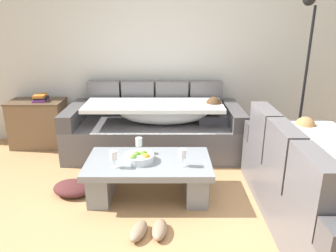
{
  "coord_description": "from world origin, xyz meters",
  "views": [
    {
      "loc": [
        -0.06,
        -2.29,
        1.68
      ],
      "look_at": [
        -0.05,
        1.06,
        0.55
      ],
      "focal_mm": 34.15,
      "sensor_mm": 36.0,
      "label": 1
    }
  ],
  "objects_px": {
    "couch_along_wall": "(156,128)",
    "side_cabinet": "(38,124)",
    "coffee_table": "(148,174)",
    "book_stack_on_cabinet": "(39,98)",
    "wine_glass_near_left": "(113,156)",
    "wine_glass_near_right": "(182,154)",
    "couch_near_window": "(320,187)",
    "fruit_bowl": "(139,157)",
    "floor_lamp": "(302,69)",
    "pair_of_shoes": "(148,230)",
    "wine_glass_far_back": "(138,143)",
    "crumpled_garment": "(72,188)"
  },
  "relations": [
    {
      "from": "couch_along_wall",
      "to": "side_cabinet",
      "type": "distance_m",
      "value": 1.64
    },
    {
      "from": "coffee_table",
      "to": "book_stack_on_cabinet",
      "type": "bearing_deg",
      "value": 138.71
    },
    {
      "from": "wine_glass_near_left",
      "to": "wine_glass_near_right",
      "type": "height_order",
      "value": "same"
    },
    {
      "from": "couch_near_window",
      "to": "fruit_bowl",
      "type": "height_order",
      "value": "couch_near_window"
    },
    {
      "from": "wine_glass_near_right",
      "to": "book_stack_on_cabinet",
      "type": "relative_size",
      "value": 0.74
    },
    {
      "from": "wine_glass_near_right",
      "to": "floor_lamp",
      "type": "height_order",
      "value": "floor_lamp"
    },
    {
      "from": "coffee_table",
      "to": "pair_of_shoes",
      "type": "xyz_separation_m",
      "value": [
        0.03,
        -0.62,
        -0.19
      ]
    },
    {
      "from": "coffee_table",
      "to": "wine_glass_near_left",
      "type": "distance_m",
      "value": 0.43
    },
    {
      "from": "fruit_bowl",
      "to": "pair_of_shoes",
      "type": "xyz_separation_m",
      "value": [
        0.12,
        -0.6,
        -0.38
      ]
    },
    {
      "from": "couch_along_wall",
      "to": "pair_of_shoes",
      "type": "xyz_separation_m",
      "value": [
        -0.01,
        -1.72,
        -0.29
      ]
    },
    {
      "from": "coffee_table",
      "to": "book_stack_on_cabinet",
      "type": "height_order",
      "value": "book_stack_on_cabinet"
    },
    {
      "from": "side_cabinet",
      "to": "fruit_bowl",
      "type": "bearing_deg",
      "value": -42.04
    },
    {
      "from": "fruit_bowl",
      "to": "wine_glass_far_back",
      "type": "height_order",
      "value": "wine_glass_far_back"
    },
    {
      "from": "wine_glass_near_left",
      "to": "floor_lamp",
      "type": "relative_size",
      "value": 0.09
    },
    {
      "from": "fruit_bowl",
      "to": "pair_of_shoes",
      "type": "bearing_deg",
      "value": -78.97
    },
    {
      "from": "couch_near_window",
      "to": "floor_lamp",
      "type": "xyz_separation_m",
      "value": [
        0.3,
        1.38,
        0.78
      ]
    },
    {
      "from": "wine_glass_near_right",
      "to": "pair_of_shoes",
      "type": "distance_m",
      "value": 0.73
    },
    {
      "from": "wine_glass_far_back",
      "to": "crumpled_garment",
      "type": "relative_size",
      "value": 0.42
    },
    {
      "from": "pair_of_shoes",
      "to": "wine_glass_near_left",
      "type": "bearing_deg",
      "value": 125.82
    },
    {
      "from": "crumpled_garment",
      "to": "couch_along_wall",
      "type": "bearing_deg",
      "value": 52.62
    },
    {
      "from": "side_cabinet",
      "to": "pair_of_shoes",
      "type": "bearing_deg",
      "value": -50.4
    },
    {
      "from": "fruit_bowl",
      "to": "wine_glass_far_back",
      "type": "relative_size",
      "value": 1.69
    },
    {
      "from": "couch_near_window",
      "to": "crumpled_garment",
      "type": "distance_m",
      "value": 2.31
    },
    {
      "from": "couch_near_window",
      "to": "floor_lamp",
      "type": "height_order",
      "value": "floor_lamp"
    },
    {
      "from": "wine_glass_near_left",
      "to": "pair_of_shoes",
      "type": "relative_size",
      "value": 0.5
    },
    {
      "from": "crumpled_garment",
      "to": "pair_of_shoes",
      "type": "bearing_deg",
      "value": -39.17
    },
    {
      "from": "couch_near_window",
      "to": "book_stack_on_cabinet",
      "type": "bearing_deg",
      "value": 59.46
    },
    {
      "from": "fruit_bowl",
      "to": "side_cabinet",
      "type": "xyz_separation_m",
      "value": [
        -1.5,
        1.35,
        -0.1
      ]
    },
    {
      "from": "pair_of_shoes",
      "to": "fruit_bowl",
      "type": "bearing_deg",
      "value": 101.03
    },
    {
      "from": "couch_along_wall",
      "to": "crumpled_garment",
      "type": "bearing_deg",
      "value": -127.38
    },
    {
      "from": "coffee_table",
      "to": "wine_glass_far_back",
      "type": "relative_size",
      "value": 7.23
    },
    {
      "from": "coffee_table",
      "to": "pair_of_shoes",
      "type": "relative_size",
      "value": 3.58
    },
    {
      "from": "wine_glass_far_back",
      "to": "floor_lamp",
      "type": "height_order",
      "value": "floor_lamp"
    },
    {
      "from": "wine_glass_near_right",
      "to": "wine_glass_near_left",
      "type": "bearing_deg",
      "value": -176.99
    },
    {
      "from": "wine_glass_far_back",
      "to": "side_cabinet",
      "type": "relative_size",
      "value": 0.23
    },
    {
      "from": "coffee_table",
      "to": "wine_glass_near_right",
      "type": "relative_size",
      "value": 7.23
    },
    {
      "from": "book_stack_on_cabinet",
      "to": "floor_lamp",
      "type": "distance_m",
      "value": 3.33
    },
    {
      "from": "coffee_table",
      "to": "side_cabinet",
      "type": "height_order",
      "value": "side_cabinet"
    },
    {
      "from": "fruit_bowl",
      "to": "couch_near_window",
      "type": "bearing_deg",
      "value": -15.0
    },
    {
      "from": "wine_glass_near_left",
      "to": "side_cabinet",
      "type": "height_order",
      "value": "side_cabinet"
    },
    {
      "from": "coffee_table",
      "to": "wine_glass_near_right",
      "type": "distance_m",
      "value": 0.43
    },
    {
      "from": "couch_near_window",
      "to": "pair_of_shoes",
      "type": "height_order",
      "value": "couch_near_window"
    },
    {
      "from": "book_stack_on_cabinet",
      "to": "floor_lamp",
      "type": "bearing_deg",
      "value": -6.58
    },
    {
      "from": "couch_along_wall",
      "to": "wine_glass_near_right",
      "type": "distance_m",
      "value": 1.26
    },
    {
      "from": "wine_glass_far_back",
      "to": "fruit_bowl",
      "type": "bearing_deg",
      "value": -83.94
    },
    {
      "from": "couch_near_window",
      "to": "coffee_table",
      "type": "height_order",
      "value": "couch_near_window"
    },
    {
      "from": "coffee_table",
      "to": "side_cabinet",
      "type": "bearing_deg",
      "value": 139.89
    },
    {
      "from": "pair_of_shoes",
      "to": "couch_along_wall",
      "type": "bearing_deg",
      "value": 89.79
    },
    {
      "from": "couch_along_wall",
      "to": "crumpled_garment",
      "type": "xyz_separation_m",
      "value": [
        -0.81,
        -1.06,
        -0.27
      ]
    },
    {
      "from": "coffee_table",
      "to": "floor_lamp",
      "type": "xyz_separation_m",
      "value": [
        1.78,
        0.94,
        0.88
      ]
    }
  ]
}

